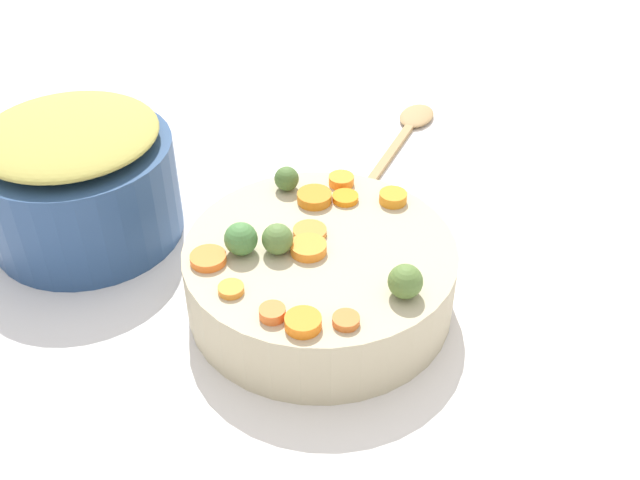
# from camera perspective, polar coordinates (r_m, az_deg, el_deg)

# --- Properties ---
(tabletop) EXTENTS (2.40, 2.40, 0.02)m
(tabletop) POSITION_cam_1_polar(r_m,az_deg,el_deg) (0.86, 0.61, -4.08)
(tabletop) COLOR silver
(tabletop) RESTS_ON ground
(serving_bowl_carrots) EXTENTS (0.29, 0.29, 0.08)m
(serving_bowl_carrots) POSITION_cam_1_polar(r_m,az_deg,el_deg) (0.81, 0.00, -2.78)
(serving_bowl_carrots) COLOR #C0B392
(serving_bowl_carrots) RESTS_ON tabletop
(metal_pot) EXTENTS (0.23, 0.23, 0.13)m
(metal_pot) POSITION_cam_1_polar(r_m,az_deg,el_deg) (0.94, -17.87, 3.69)
(metal_pot) COLOR navy
(metal_pot) RESTS_ON tabletop
(stuffing_mound) EXTENTS (0.21, 0.21, 0.03)m
(stuffing_mound) POSITION_cam_1_polar(r_m,az_deg,el_deg) (0.91, -18.82, 7.75)
(stuffing_mound) COLOR tan
(stuffing_mound) RESTS_ON metal_pot
(carrot_slice_0) EXTENTS (0.03, 0.03, 0.01)m
(carrot_slice_0) POSITION_cam_1_polar(r_m,az_deg,el_deg) (0.73, -6.87, -3.77)
(carrot_slice_0) COLOR orange
(carrot_slice_0) RESTS_ON serving_bowl_carrots
(carrot_slice_1) EXTENTS (0.04, 0.04, 0.01)m
(carrot_slice_1) POSITION_cam_1_polar(r_m,az_deg,el_deg) (0.77, -8.60, -1.41)
(carrot_slice_1) COLOR orange
(carrot_slice_1) RESTS_ON serving_bowl_carrots
(carrot_slice_2) EXTENTS (0.03, 0.03, 0.01)m
(carrot_slice_2) POSITION_cam_1_polar(r_m,az_deg,el_deg) (0.85, 1.96, 3.27)
(carrot_slice_2) COLOR orange
(carrot_slice_2) RESTS_ON serving_bowl_carrots
(carrot_slice_3) EXTENTS (0.05, 0.05, 0.01)m
(carrot_slice_3) POSITION_cam_1_polar(r_m,az_deg,el_deg) (0.69, -1.31, -6.36)
(carrot_slice_3) COLOR orange
(carrot_slice_3) RESTS_ON serving_bowl_carrots
(carrot_slice_4) EXTENTS (0.04, 0.04, 0.01)m
(carrot_slice_4) POSITION_cam_1_polar(r_m,az_deg,el_deg) (0.70, 2.01, -6.20)
(carrot_slice_4) COLOR orange
(carrot_slice_4) RESTS_ON serving_bowl_carrots
(carrot_slice_5) EXTENTS (0.04, 0.04, 0.01)m
(carrot_slice_5) POSITION_cam_1_polar(r_m,az_deg,el_deg) (0.70, -3.69, -5.61)
(carrot_slice_5) COLOR orange
(carrot_slice_5) RESTS_ON serving_bowl_carrots
(carrot_slice_6) EXTENTS (0.04, 0.04, 0.01)m
(carrot_slice_6) POSITION_cam_1_polar(r_m,az_deg,el_deg) (0.80, -0.85, 0.77)
(carrot_slice_6) COLOR orange
(carrot_slice_6) RESTS_ON serving_bowl_carrots
(carrot_slice_7) EXTENTS (0.04, 0.04, 0.01)m
(carrot_slice_7) POSITION_cam_1_polar(r_m,az_deg,el_deg) (0.85, 5.64, 3.28)
(carrot_slice_7) COLOR orange
(carrot_slice_7) RESTS_ON serving_bowl_carrots
(carrot_slice_8) EXTENTS (0.04, 0.04, 0.01)m
(carrot_slice_8) POSITION_cam_1_polar(r_m,az_deg,el_deg) (0.88, 1.65, 4.63)
(carrot_slice_8) COLOR orange
(carrot_slice_8) RESTS_ON serving_bowl_carrots
(carrot_slice_9) EXTENTS (0.05, 0.05, 0.01)m
(carrot_slice_9) POSITION_cam_1_polar(r_m,az_deg,el_deg) (0.77, -0.90, -0.60)
(carrot_slice_9) COLOR orange
(carrot_slice_9) RESTS_ON serving_bowl_carrots
(carrot_slice_10) EXTENTS (0.05, 0.05, 0.01)m
(carrot_slice_10) POSITION_cam_1_polar(r_m,az_deg,el_deg) (0.85, -0.71, 3.26)
(carrot_slice_10) COLOR orange
(carrot_slice_10) RESTS_ON serving_bowl_carrots
(brussels_sprout_0) EXTENTS (0.04, 0.04, 0.04)m
(brussels_sprout_0) POSITION_cam_1_polar(r_m,az_deg,el_deg) (0.77, -6.11, 0.09)
(brussels_sprout_0) COLOR #497F40
(brussels_sprout_0) RESTS_ON serving_bowl_carrots
(brussels_sprout_1) EXTENTS (0.03, 0.03, 0.03)m
(brussels_sprout_1) POSITION_cam_1_polar(r_m,az_deg,el_deg) (0.72, 6.59, -3.19)
(brussels_sprout_1) COLOR #597938
(brussels_sprout_1) RESTS_ON serving_bowl_carrots
(brussels_sprout_2) EXTENTS (0.03, 0.03, 0.03)m
(brussels_sprout_2) POSITION_cam_1_polar(r_m,az_deg,el_deg) (0.86, -2.59, 4.74)
(brussels_sprout_2) COLOR #4A6B32
(brussels_sprout_2) RESTS_ON serving_bowl_carrots
(brussels_sprout_3) EXTENTS (0.03, 0.03, 0.03)m
(brussels_sprout_3) POSITION_cam_1_polar(r_m,az_deg,el_deg) (0.77, -3.29, 0.08)
(brussels_sprout_3) COLOR #597B3C
(brussels_sprout_3) RESTS_ON serving_bowl_carrots
(wooden_spoon) EXTENTS (0.22, 0.26, 0.01)m
(wooden_spoon) POSITION_cam_1_polar(r_m,az_deg,el_deg) (1.14, 6.60, 8.26)
(wooden_spoon) COLOR tan
(wooden_spoon) RESTS_ON tabletop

